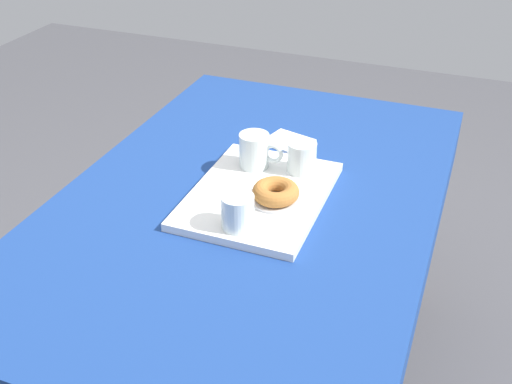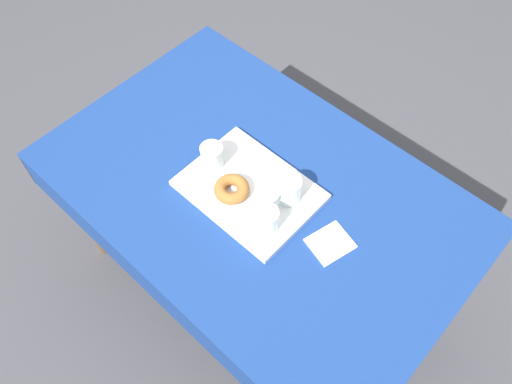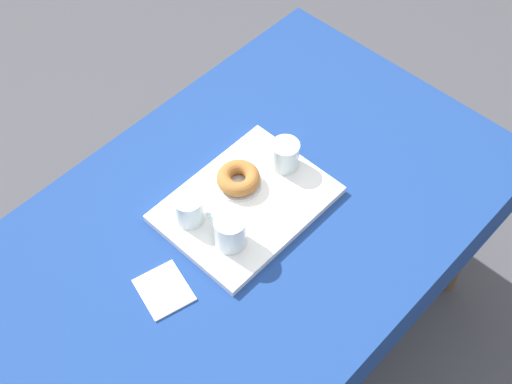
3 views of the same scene
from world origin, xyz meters
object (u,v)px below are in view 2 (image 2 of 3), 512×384
Objects in this scene: water_glass_far at (267,220)px; water_glass_near at (212,156)px; sugar_donut_left at (232,189)px; donut_plate_left at (232,193)px; serving_tray at (249,190)px; dining_table at (257,202)px; tea_mug_left at (288,190)px; paper_napkin at (330,244)px.

water_glass_near is at bearing 168.82° from water_glass_far.
water_glass_far reaches higher than sugar_donut_left.
donut_plate_left is at bearing 0.00° from sugar_donut_left.
water_glass_near is 1.00× the size of water_glass_far.
serving_tray is 5.21× the size of water_glass_near.
dining_table is 0.10m from serving_tray.
donut_plate_left is (0.13, -0.04, -0.03)m from water_glass_near.
dining_table is 0.16m from sugar_donut_left.
dining_table is 0.19m from tea_mug_left.
sugar_donut_left is at bearing 0.00° from donut_plate_left.
water_glass_near is 0.68× the size of donut_plate_left.
water_glass_far is 0.17m from donut_plate_left.
water_glass_near is (-0.17, -0.04, 0.15)m from dining_table.
sugar_donut_left is at bearing -116.78° from serving_tray.
water_glass_near is at bearing -167.38° from dining_table.
water_glass_far is 0.21m from paper_napkin.
tea_mug_left is 1.47× the size of water_glass_far.
sugar_donut_left is at bearing -166.84° from paper_napkin.
tea_mug_left reaches higher than paper_napkin.
water_glass_far is at bearing -4.99° from donut_plate_left.
serving_tray is at bearing 3.31° from water_glass_near.
water_glass_near reaches higher than paper_napkin.
serving_tray reaches higher than dining_table.
water_glass_near is 0.65× the size of paper_napkin.
sugar_donut_left is 0.90× the size of paper_napkin.
dining_table is at bearing 66.32° from donut_plate_left.
donut_plate_left is 0.35m from paper_napkin.
sugar_donut_left reaches higher than dining_table.
paper_napkin reaches higher than dining_table.
paper_napkin is (0.47, 0.04, -0.06)m from water_glass_near.
serving_tray is 3.74× the size of sugar_donut_left.
dining_table is 17.28× the size of water_glass_near.
tea_mug_left is 1.47× the size of water_glass_near.
paper_napkin is at bearing 4.31° from water_glass_near.
water_glass_far reaches higher than paper_napkin.
donut_plate_left is at bearing -116.78° from serving_tray.
dining_table is 11.78× the size of donut_plate_left.
water_glass_far is (0.30, -0.06, -0.00)m from water_glass_near.
sugar_donut_left is (0.13, -0.04, -0.01)m from water_glass_near.
water_glass_near is (-0.28, -0.07, -0.01)m from tea_mug_left.
sugar_donut_left is at bearing 175.01° from water_glass_far.
dining_table is at bearing 66.32° from sugar_donut_left.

